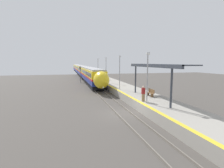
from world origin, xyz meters
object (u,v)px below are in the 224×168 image
(person_waiting, at_px, (143,93))
(railway_signal, at_px, (80,73))
(lamppost_mid, at_px, (120,70))
(train, at_px, (81,70))
(lamppost_far, at_px, (106,68))
(platform_bench, at_px, (151,92))
(lamppost_farthest, at_px, (98,67))
(lamppost_near, at_px, (147,74))

(person_waiting, xyz_separation_m, railway_signal, (-4.56, 28.13, 0.66))
(person_waiting, xyz_separation_m, lamppost_mid, (-0.02, 8.63, 2.10))
(train, height_order, lamppost_far, lamppost_far)
(train, xyz_separation_m, person_waiting, (2.40, -52.35, -0.36))
(platform_bench, bearing_deg, lamppost_farthest, 94.71)
(platform_bench, height_order, railway_signal, railway_signal)
(railway_signal, relative_size, lamppost_farthest, 0.80)
(person_waiting, bearing_deg, lamppost_near, -91.19)
(lamppost_mid, relative_size, lamppost_farthest, 1.00)
(railway_signal, height_order, lamppost_far, lamppost_far)
(lamppost_near, bearing_deg, platform_bench, 57.50)
(railway_signal, relative_size, lamppost_near, 0.80)
(lamppost_near, height_order, lamppost_mid, same)
(train, height_order, lamppost_near, lamppost_near)
(railway_signal, xyz_separation_m, lamppost_mid, (4.54, -19.50, 1.44))
(railway_signal, bearing_deg, lamppost_farthest, -5.51)
(person_waiting, xyz_separation_m, lamppost_far, (-0.02, 18.16, 2.10))
(train, bearing_deg, lamppost_farthest, -84.49)
(lamppost_near, bearing_deg, railway_signal, 98.89)
(platform_bench, distance_m, lamppost_farthest, 25.52)
(platform_bench, bearing_deg, person_waiting, -131.06)
(lamppost_far, bearing_deg, person_waiting, -89.94)
(person_waiting, bearing_deg, lamppost_farthest, 90.04)
(lamppost_near, distance_m, lamppost_far, 19.06)
(railway_signal, height_order, lamppost_mid, lamppost_mid)
(platform_bench, relative_size, person_waiting, 0.91)
(platform_bench, relative_size, lamppost_near, 0.29)
(lamppost_mid, bearing_deg, railway_signal, 103.11)
(train, relative_size, person_waiting, 52.17)
(lamppost_near, height_order, lamppost_far, same)
(person_waiting, bearing_deg, railway_signal, 99.21)
(train, relative_size, lamppost_mid, 16.78)
(train, distance_m, lamppost_mid, 43.83)
(platform_bench, xyz_separation_m, railway_signal, (-6.63, 25.75, 1.05))
(lamppost_near, height_order, lamppost_farthest, same)
(platform_bench, relative_size, lamppost_far, 0.29)
(lamppost_near, relative_size, lamppost_mid, 1.00)
(person_waiting, distance_m, lamppost_mid, 8.88)
(platform_bench, relative_size, lamppost_farthest, 0.29)
(lamppost_far, distance_m, lamppost_farthest, 9.53)
(platform_bench, height_order, lamppost_far, lamppost_far)
(train, height_order, railway_signal, railway_signal)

